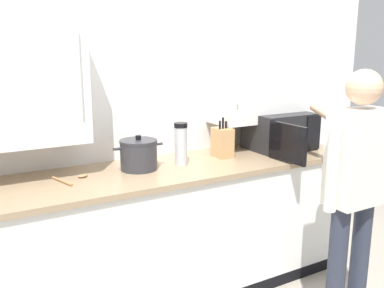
{
  "coord_description": "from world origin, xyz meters",
  "views": [
    {
      "loc": [
        -1.19,
        -1.64,
        1.69
      ],
      "look_at": [
        0.15,
        0.72,
        1.07
      ],
      "focal_mm": 39.29,
      "sensor_mm": 36.0,
      "label": 1
    }
  ],
  "objects": [
    {
      "name": "back_wall_tiled",
      "position": [
        0.0,
        1.1,
        1.38
      ],
      "size": [
        4.25,
        0.44,
        2.61
      ],
      "color": "white",
      "rests_on": "ground_plane"
    },
    {
      "name": "counter_unit",
      "position": [
        0.0,
        0.77,
        0.46
      ],
      "size": [
        2.81,
        0.7,
        0.92
      ],
      "color": "white",
      "rests_on": "ground_plane"
    },
    {
      "name": "microwave_oven",
      "position": [
        0.97,
        0.81,
        1.07
      ],
      "size": [
        0.49,
        0.71,
        0.28
      ],
      "color": "black",
      "rests_on": "counter_unit"
    },
    {
      "name": "stock_pot",
      "position": [
        -0.19,
        0.82,
        1.02
      ],
      "size": [
        0.34,
        0.24,
        0.23
      ],
      "color": "#2D2D33",
      "rests_on": "counter_unit"
    },
    {
      "name": "wooden_spoon",
      "position": [
        -0.63,
        0.81,
        0.93
      ],
      "size": [
        0.21,
        0.21,
        0.02
      ],
      "color": "#A37547",
      "rests_on": "counter_unit"
    },
    {
      "name": "thermos_flask",
      "position": [
        0.1,
        0.79,
        1.07
      ],
      "size": [
        0.09,
        0.09,
        0.29
      ],
      "color": "#B7BABF",
      "rests_on": "counter_unit"
    },
    {
      "name": "knife_block",
      "position": [
        0.46,
        0.82,
        1.03
      ],
      "size": [
        0.11,
        0.15,
        0.29
      ],
      "color": "tan",
      "rests_on": "counter_unit"
    },
    {
      "name": "person_figure",
      "position": [
        0.78,
        -0.08,
        0.95
      ],
      "size": [
        0.48,
        0.67,
        1.58
      ],
      "color": "#282D3D",
      "rests_on": "ground_plane"
    }
  ]
}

